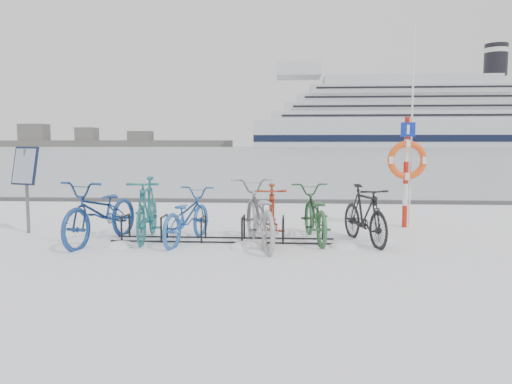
{
  "coord_description": "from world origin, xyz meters",
  "views": [
    {
      "loc": [
        1.18,
        -8.82,
        1.75
      ],
      "look_at": [
        0.55,
        0.6,
        0.83
      ],
      "focal_mm": 35.0,
      "sensor_mm": 36.0,
      "label": 1
    }
  ],
  "objects": [
    {
      "name": "bike_2",
      "position": [
        -0.65,
        -0.11,
        0.5
      ],
      "size": [
        1.04,
        2.0,
        1.0
      ],
      "primitive_type": "imported",
      "rotation": [
        0.0,
        0.0,
        2.93
      ],
      "color": "#265CB0",
      "rests_on": "ground"
    },
    {
      "name": "bike_1",
      "position": [
        -1.4,
        0.05,
        0.59
      ],
      "size": [
        0.76,
        2.01,
        1.18
      ],
      "primitive_type": "imported",
      "rotation": [
        0.0,
        0.0,
        0.11
      ],
      "color": "#1B6063",
      "rests_on": "ground"
    },
    {
      "name": "ice_sheet",
      "position": [
        0.0,
        155.0,
        0.01
      ],
      "size": [
        400.0,
        298.0,
        0.02
      ],
      "primitive_type": "cube",
      "color": "#A5B1BA",
      "rests_on": "ground"
    },
    {
      "name": "shoreline",
      "position": [
        -122.02,
        260.0,
        2.79
      ],
      "size": [
        180.0,
        12.0,
        9.5
      ],
      "color": "#4D4D4D",
      "rests_on": "ground"
    },
    {
      "name": "bike_3",
      "position": [
        0.66,
        -0.33,
        0.58
      ],
      "size": [
        1.31,
        2.34,
        1.16
      ],
      "primitive_type": "imported",
      "rotation": [
        0.0,
        0.0,
        3.4
      ],
      "color": "#97999E",
      "rests_on": "ground"
    },
    {
      "name": "snow_drifts",
      "position": [
        0.31,
        -0.17,
        0.0
      ],
      "size": [
        5.98,
        1.98,
        0.23
      ],
      "color": "white",
      "rests_on": "ground"
    },
    {
      "name": "bike_6",
      "position": [
        2.52,
        0.03,
        0.53
      ],
      "size": [
        0.98,
        1.84,
        1.07
      ],
      "primitive_type": "imported",
      "rotation": [
        0.0,
        0.0,
        0.29
      ],
      "color": "black",
      "rests_on": "ground"
    },
    {
      "name": "cruise_ferry",
      "position": [
        54.9,
        228.27,
        12.68
      ],
      "size": [
        141.67,
        26.71,
        46.55
      ],
      "color": "white",
      "rests_on": "ground"
    },
    {
      "name": "bike_rack",
      "position": [
        0.0,
        0.0,
        0.18
      ],
      "size": [
        4.0,
        0.48,
        0.46
      ],
      "color": "black",
      "rests_on": "ground"
    },
    {
      "name": "bike_0",
      "position": [
        -2.14,
        -0.22,
        0.58
      ],
      "size": [
        1.22,
        2.32,
        1.16
      ],
      "primitive_type": "imported",
      "rotation": [
        0.0,
        0.0,
        -0.21
      ],
      "color": "navy",
      "rests_on": "ground"
    },
    {
      "name": "info_board",
      "position": [
        -3.93,
        0.51,
        1.22
      ],
      "size": [
        0.6,
        0.39,
        1.7
      ],
      "rotation": [
        0.0,
        0.0,
        -0.34
      ],
      "color": "#595B5E",
      "rests_on": "ground"
    },
    {
      "name": "bike_4",
      "position": [
        0.87,
        0.0,
        0.53
      ],
      "size": [
        0.57,
        1.79,
        1.07
      ],
      "primitive_type": "imported",
      "rotation": [
        0.0,
        0.0,
        0.04
      ],
      "color": "maroon",
      "rests_on": "ground"
    },
    {
      "name": "bike_5",
      "position": [
        1.64,
        0.22,
        0.52
      ],
      "size": [
        0.95,
        2.06,
        1.04
      ],
      "primitive_type": "imported",
      "rotation": [
        0.0,
        0.0,
        3.27
      ],
      "color": "#2A5C33",
      "rests_on": "ground"
    },
    {
      "name": "ground",
      "position": [
        0.0,
        0.0,
        0.0
      ],
      "size": [
        900.0,
        900.0,
        0.0
      ],
      "primitive_type": "plane",
      "color": "white",
      "rests_on": "ground"
    },
    {
      "name": "quay_edge",
      "position": [
        0.0,
        5.9,
        0.05
      ],
      "size": [
        400.0,
        0.25,
        0.1
      ],
      "primitive_type": "cube",
      "color": "#3F3F42",
      "rests_on": "ground"
    },
    {
      "name": "lifebuoy_station",
      "position": [
        3.61,
        1.66,
        1.4
      ],
      "size": [
        0.81,
        0.23,
        4.18
      ],
      "color": "#B41C0E",
      "rests_on": "ground"
    }
  ]
}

